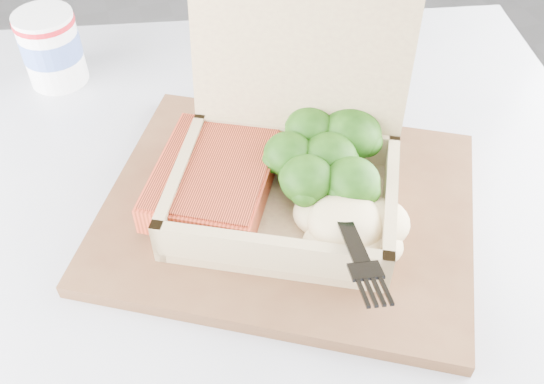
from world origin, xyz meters
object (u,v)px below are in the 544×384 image
object	(u,v)px
serving_tray	(288,208)
paper_cup	(51,46)
cafe_table	(263,324)
takeout_container	(289,152)

from	to	relation	value
serving_tray	paper_cup	xyz separation A→B (m)	(-0.19, 0.28, 0.04)
paper_cup	serving_tray	bearing A→B (deg)	-56.70
cafe_table	serving_tray	distance (m)	0.19
cafe_table	serving_tray	xyz separation A→B (m)	(0.03, 0.00, 0.19)
cafe_table	serving_tray	bearing A→B (deg)	0.15
paper_cup	takeout_container	bearing A→B (deg)	-54.19
cafe_table	serving_tray	world-z (taller)	serving_tray
cafe_table	takeout_container	bearing A→B (deg)	28.38
takeout_container	paper_cup	xyz separation A→B (m)	(-0.19, 0.27, -0.02)
paper_cup	cafe_table	bearing A→B (deg)	-60.61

